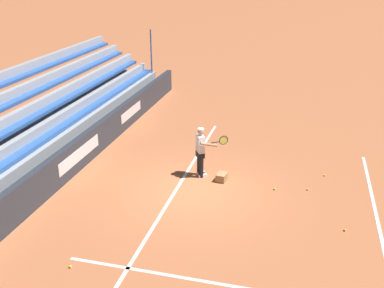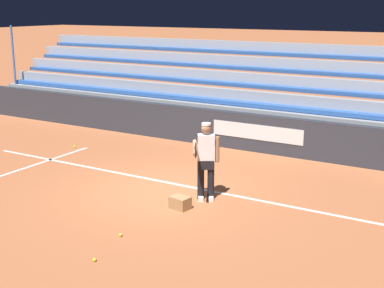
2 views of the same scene
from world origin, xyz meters
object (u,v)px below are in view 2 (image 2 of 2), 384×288
object	(u,v)px
tennis_ball_stray_back	(75,146)
tennis_player	(206,160)
ball_box_cardboard	(180,203)
tennis_ball_midcourt	(121,235)
tennis_ball_on_baseline	(94,260)

from	to	relation	value
tennis_ball_stray_back	tennis_player	bearing A→B (deg)	161.47
ball_box_cardboard	tennis_ball_stray_back	xyz separation A→B (m)	(5.36, -2.62, -0.10)
tennis_player	tennis_ball_midcourt	world-z (taller)	tennis_player
tennis_ball_midcourt	tennis_player	bearing A→B (deg)	-98.90
ball_box_cardboard	tennis_ball_midcourt	xyz separation A→B (m)	(0.21, 1.76, -0.10)
tennis_ball_on_baseline	tennis_ball_stray_back	size ratio (longest dim) A/B	1.00
ball_box_cardboard	tennis_ball_midcourt	size ratio (longest dim) A/B	6.06
tennis_player	tennis_ball_on_baseline	xyz separation A→B (m)	(0.15, 3.53, -0.86)
ball_box_cardboard	tennis_ball_on_baseline	xyz separation A→B (m)	(-0.04, 2.77, -0.10)
tennis_ball_midcourt	tennis_ball_stray_back	distance (m)	6.76
tennis_player	tennis_ball_stray_back	xyz separation A→B (m)	(5.55, -1.86, -0.86)
tennis_player	tennis_ball_stray_back	size ratio (longest dim) A/B	25.98
ball_box_cardboard	tennis_ball_on_baseline	world-z (taller)	ball_box_cardboard
ball_box_cardboard	tennis_ball_on_baseline	bearing A→B (deg)	90.85
ball_box_cardboard	tennis_ball_stray_back	bearing A→B (deg)	-25.99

